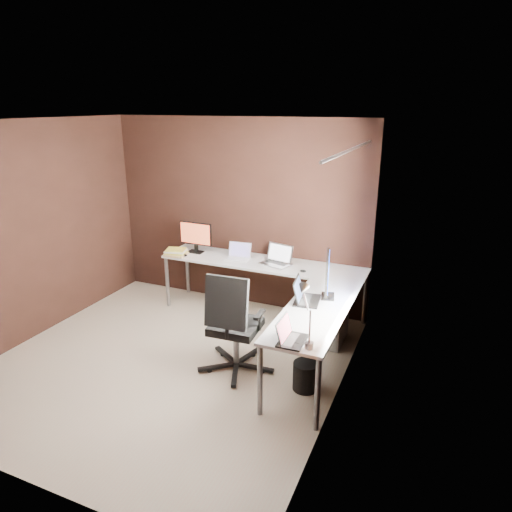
{
  "coord_description": "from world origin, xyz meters",
  "views": [
    {
      "loc": [
        2.55,
        -3.58,
        2.65
      ],
      "look_at": [
        0.62,
        0.95,
        1.0
      ],
      "focal_mm": 32.0,
      "sensor_mm": 36.0,
      "label": 1
    }
  ],
  "objects_px": {
    "wastebasket": "(305,376)",
    "laptop_black_big": "(304,296)",
    "monitor_left": "(196,235)",
    "monitor_right": "(327,274)",
    "drawer_pedestal": "(326,317)",
    "laptop_white": "(239,255)",
    "laptop_black_small": "(289,336)",
    "laptop_silver": "(277,260)",
    "book_stack": "(176,252)",
    "desk_lamp": "(305,307)",
    "office_chair": "(235,342)"
  },
  "relations": [
    {
      "from": "laptop_white",
      "to": "laptop_black_big",
      "type": "bearing_deg",
      "value": -43.31
    },
    {
      "from": "laptop_silver",
      "to": "wastebasket",
      "type": "distance_m",
      "value": 1.74
    },
    {
      "from": "laptop_black_big",
      "to": "desk_lamp",
      "type": "height_order",
      "value": "desk_lamp"
    },
    {
      "from": "book_stack",
      "to": "laptop_silver",
      "type": "bearing_deg",
      "value": 8.89
    },
    {
      "from": "book_stack",
      "to": "desk_lamp",
      "type": "height_order",
      "value": "desk_lamp"
    },
    {
      "from": "monitor_right",
      "to": "book_stack",
      "type": "bearing_deg",
      "value": 62.03
    },
    {
      "from": "monitor_right",
      "to": "book_stack",
      "type": "relative_size",
      "value": 1.77
    },
    {
      "from": "laptop_white",
      "to": "laptop_black_big",
      "type": "distance_m",
      "value": 1.51
    },
    {
      "from": "monitor_right",
      "to": "wastebasket",
      "type": "distance_m",
      "value": 1.05
    },
    {
      "from": "laptop_white",
      "to": "wastebasket",
      "type": "distance_m",
      "value": 2.03
    },
    {
      "from": "monitor_right",
      "to": "laptop_black_big",
      "type": "relative_size",
      "value": 1.41
    },
    {
      "from": "laptop_silver",
      "to": "laptop_black_big",
      "type": "distance_m",
      "value": 1.16
    },
    {
      "from": "laptop_silver",
      "to": "office_chair",
      "type": "xyz_separation_m",
      "value": [
        0.05,
        -1.36,
        -0.46
      ]
    },
    {
      "from": "drawer_pedestal",
      "to": "desk_lamp",
      "type": "relative_size",
      "value": 1.12
    },
    {
      "from": "monitor_right",
      "to": "laptop_black_small",
      "type": "xyz_separation_m",
      "value": [
        -0.05,
        -1.03,
        -0.21
      ]
    },
    {
      "from": "drawer_pedestal",
      "to": "book_stack",
      "type": "relative_size",
      "value": 1.95
    },
    {
      "from": "laptop_white",
      "to": "wastebasket",
      "type": "xyz_separation_m",
      "value": [
        1.36,
        -1.38,
        -0.63
      ]
    },
    {
      "from": "laptop_white",
      "to": "laptop_silver",
      "type": "xyz_separation_m",
      "value": [
        0.53,
        0.02,
        0.01
      ]
    },
    {
      "from": "laptop_white",
      "to": "laptop_black_small",
      "type": "xyz_separation_m",
      "value": [
        1.32,
        -1.79,
        0.0
      ]
    },
    {
      "from": "laptop_white",
      "to": "desk_lamp",
      "type": "bearing_deg",
      "value": -55.59
    },
    {
      "from": "desk_lamp",
      "to": "wastebasket",
      "type": "bearing_deg",
      "value": 79.66
    },
    {
      "from": "monitor_left",
      "to": "laptop_black_small",
      "type": "xyz_separation_m",
      "value": [
        1.97,
        -1.82,
        -0.19
      ]
    },
    {
      "from": "laptop_black_big",
      "to": "desk_lamp",
      "type": "bearing_deg",
      "value": -171.45
    },
    {
      "from": "drawer_pedestal",
      "to": "laptop_silver",
      "type": "distance_m",
      "value": 0.97
    },
    {
      "from": "laptop_black_big",
      "to": "book_stack",
      "type": "distance_m",
      "value": 2.15
    },
    {
      "from": "monitor_left",
      "to": "office_chair",
      "type": "height_order",
      "value": "monitor_left"
    },
    {
      "from": "drawer_pedestal",
      "to": "laptop_white",
      "type": "bearing_deg",
      "value": 165.0
    },
    {
      "from": "drawer_pedestal",
      "to": "office_chair",
      "type": "distance_m",
      "value": 1.22
    },
    {
      "from": "drawer_pedestal",
      "to": "wastebasket",
      "type": "bearing_deg",
      "value": -86.12
    },
    {
      "from": "monitor_right",
      "to": "laptop_white",
      "type": "distance_m",
      "value": 1.58
    },
    {
      "from": "drawer_pedestal",
      "to": "desk_lamp",
      "type": "distance_m",
      "value": 1.64
    },
    {
      "from": "laptop_silver",
      "to": "office_chair",
      "type": "bearing_deg",
      "value": -74.63
    },
    {
      "from": "laptop_white",
      "to": "book_stack",
      "type": "height_order",
      "value": "laptop_white"
    },
    {
      "from": "monitor_right",
      "to": "laptop_black_small",
      "type": "relative_size",
      "value": 1.77
    },
    {
      "from": "office_chair",
      "to": "book_stack",
      "type": "bearing_deg",
      "value": 137.56
    },
    {
      "from": "drawer_pedestal",
      "to": "laptop_white",
      "type": "height_order",
      "value": "laptop_white"
    },
    {
      "from": "laptop_silver",
      "to": "laptop_black_small",
      "type": "distance_m",
      "value": 1.97
    },
    {
      "from": "laptop_silver",
      "to": "book_stack",
      "type": "height_order",
      "value": "laptop_silver"
    },
    {
      "from": "laptop_white",
      "to": "desk_lamp",
      "type": "height_order",
      "value": "desk_lamp"
    },
    {
      "from": "monitor_right",
      "to": "desk_lamp",
      "type": "height_order",
      "value": "desk_lamp"
    },
    {
      "from": "laptop_silver",
      "to": "laptop_black_small",
      "type": "bearing_deg",
      "value": -53.06
    },
    {
      "from": "book_stack",
      "to": "desk_lamp",
      "type": "distance_m",
      "value": 2.79
    },
    {
      "from": "office_chair",
      "to": "wastebasket",
      "type": "height_order",
      "value": "office_chair"
    },
    {
      "from": "laptop_white",
      "to": "office_chair",
      "type": "height_order",
      "value": "office_chair"
    },
    {
      "from": "book_stack",
      "to": "office_chair",
      "type": "relative_size",
      "value": 0.28
    },
    {
      "from": "wastebasket",
      "to": "laptop_black_big",
      "type": "bearing_deg",
      "value": 111.93
    },
    {
      "from": "laptop_silver",
      "to": "drawer_pedestal",
      "type": "bearing_deg",
      "value": -12.23
    },
    {
      "from": "monitor_left",
      "to": "laptop_black_big",
      "type": "xyz_separation_m",
      "value": [
        1.83,
        -0.98,
        -0.18
      ]
    },
    {
      "from": "monitor_right",
      "to": "book_stack",
      "type": "distance_m",
      "value": 2.28
    },
    {
      "from": "monitor_left",
      "to": "monitor_right",
      "type": "relative_size",
      "value": 0.87
    }
  ]
}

